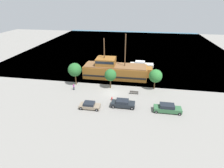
% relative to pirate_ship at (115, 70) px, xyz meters
% --- Properties ---
extents(ground_plane, '(160.00, 160.00, 0.00)m').
position_rel_pirate_ship_xyz_m(ground_plane, '(0.57, -8.79, -2.01)').
color(ground_plane, gray).
extents(water_surface, '(80.00, 80.00, 0.00)m').
position_rel_pirate_ship_xyz_m(water_surface, '(0.57, 35.21, -2.01)').
color(water_surface, '#38667F').
rests_on(water_surface, ground).
extents(pirate_ship, '(17.81, 5.21, 11.44)m').
position_rel_pirate_ship_xyz_m(pirate_ship, '(0.00, 0.00, 0.00)').
color(pirate_ship, brown).
rests_on(pirate_ship, water_surface).
extents(moored_boat_dockside, '(7.22, 2.43, 1.49)m').
position_rel_pirate_ship_xyz_m(moored_boat_dockside, '(6.95, 9.93, -1.45)').
color(moored_boat_dockside, '#B7B2A8').
rests_on(moored_boat_dockside, water_surface).
extents(parked_car_curb_front, '(3.94, 1.81, 1.30)m').
position_rel_pirate_ship_xyz_m(parked_car_curb_front, '(-2.57, -15.56, -1.36)').
color(parked_car_curb_front, '#7F705B').
rests_on(parked_car_curb_front, ground_plane).
extents(parked_car_curb_mid, '(4.58, 1.90, 1.51)m').
position_rel_pirate_ship_xyz_m(parked_car_curb_mid, '(3.64, -14.02, -1.25)').
color(parked_car_curb_mid, black).
rests_on(parked_car_curb_mid, ground_plane).
extents(parked_car_curb_rear, '(4.99, 1.84, 1.61)m').
position_rel_pirate_ship_xyz_m(parked_car_curb_rear, '(11.94, -14.41, -1.23)').
color(parked_car_curb_rear, '#2D5B38').
rests_on(parked_car_curb_rear, ground_plane).
extents(fire_hydrant, '(0.42, 0.25, 0.76)m').
position_rel_pirate_ship_xyz_m(fire_hydrant, '(1.16, -11.95, -1.60)').
color(fire_hydrant, red).
rests_on(fire_hydrant, ground_plane).
extents(bench_promenade_east, '(1.87, 0.45, 0.85)m').
position_rel_pirate_ship_xyz_m(bench_promenade_east, '(5.57, -8.58, -1.56)').
color(bench_promenade_east, '#4C4742').
rests_on(bench_promenade_east, ground_plane).
extents(pedestrian_walking_near, '(0.32, 0.32, 1.56)m').
position_rel_pirate_ship_xyz_m(pedestrian_walking_near, '(-8.24, -8.82, -1.23)').
color(pedestrian_walking_near, '#232838').
rests_on(pedestrian_walking_near, ground_plane).
extents(tree_row_east, '(3.23, 3.23, 5.49)m').
position_rel_pirate_ship_xyz_m(tree_row_east, '(-8.71, -5.99, 1.86)').
color(tree_row_east, brown).
rests_on(tree_row_east, ground_plane).
extents(tree_row_mideast, '(2.75, 2.75, 4.70)m').
position_rel_pirate_ship_xyz_m(tree_row_mideast, '(-0.05, -6.49, 1.30)').
color(tree_row_mideast, brown).
rests_on(tree_row_mideast, ground_plane).
extents(tree_row_midwest, '(3.01, 3.01, 4.84)m').
position_rel_pirate_ship_xyz_m(tree_row_midwest, '(10.08, -5.46, 1.32)').
color(tree_row_midwest, brown).
rests_on(tree_row_midwest, ground_plane).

